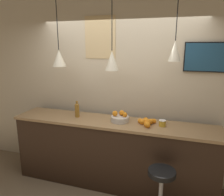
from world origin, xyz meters
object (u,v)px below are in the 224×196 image
Objects in this scene: fruit_bowl at (120,118)px; spread_jar at (162,123)px; bar_stool at (161,187)px; juice_bottle at (77,110)px; mounted_tv at (208,57)px.

fruit_bowl reaches higher than spread_jar.
bar_stool is 1.07m from fruit_bowl.
juice_bottle reaches higher than bar_stool.
mounted_tv is at bearing 15.87° from fruit_bowl.
juice_bottle is 2.03m from mounted_tv.
fruit_bowl is 0.42× the size of mounted_tv.
mounted_tv is (1.14, 0.32, 0.88)m from fruit_bowl.
juice_bottle is at bearing -179.75° from fruit_bowl.
mounted_tv is at bearing 31.70° from spread_jar.
bar_stool is at bearing -118.73° from mounted_tv.
spread_jar is (0.61, -0.00, -0.01)m from fruit_bowl.
juice_bottle is (-1.36, 0.52, 0.70)m from bar_stool.
juice_bottle is at bearing 159.04° from bar_stool.
mounted_tv reaches higher than juice_bottle.
juice_bottle is 1.30m from spread_jar.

